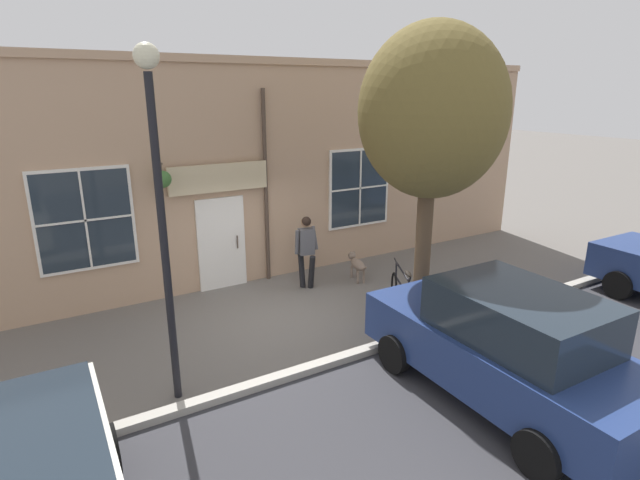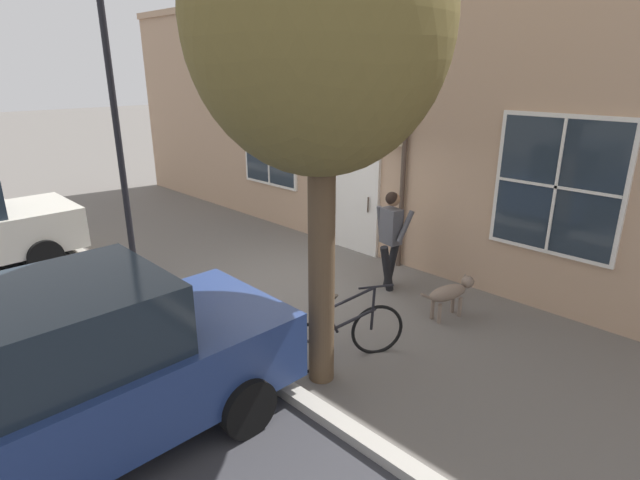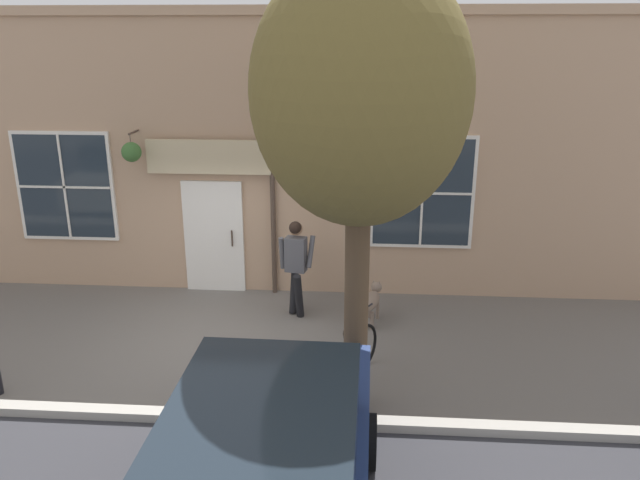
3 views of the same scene
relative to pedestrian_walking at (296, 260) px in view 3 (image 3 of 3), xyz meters
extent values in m
plane|color=#66605B|center=(1.16, -1.18, -1.01)|extent=(90.00, 90.00, 0.00)
cube|color=#B2ADA3|center=(3.16, -1.18, -0.95)|extent=(0.20, 28.00, 0.12)
cube|color=tan|center=(-1.19, -1.18, 1.44)|extent=(0.30, 18.00, 4.89)
cube|color=tan|center=(-1.19, -1.18, 3.96)|extent=(0.42, 18.00, 0.16)
cube|color=white|center=(-1.02, -1.63, 0.04)|extent=(0.10, 1.10, 2.10)
cube|color=#232D38|center=(-0.99, -1.63, -0.01)|extent=(0.03, 0.90, 1.90)
cylinder|color=#47382D|center=(-0.93, -1.28, 0.04)|extent=(0.03, 0.03, 0.30)
cube|color=beige|center=(-0.92, -1.63, 1.54)|extent=(0.08, 2.20, 0.60)
cylinder|color=#47382D|center=(-0.96, -0.51, 1.19)|extent=(0.09, 0.09, 4.40)
cylinder|color=#47382D|center=(-0.80, -2.88, 1.98)|extent=(0.44, 0.04, 0.04)
cylinder|color=#47382D|center=(-0.62, -2.88, 1.80)|extent=(0.01, 0.01, 0.34)
cone|color=#2D2823|center=(-0.62, -2.88, 1.58)|extent=(0.32, 0.32, 0.18)
sphere|color=#3D6B33|center=(-0.62, -2.88, 1.67)|extent=(0.34, 0.34, 0.34)
cube|color=white|center=(-1.02, -4.33, 0.94)|extent=(0.08, 1.82, 2.02)
cube|color=#232D38|center=(-0.99, -4.33, 0.94)|extent=(0.03, 1.70, 1.90)
cube|color=white|center=(-0.97, -4.33, 0.94)|extent=(0.04, 0.04, 1.90)
cube|color=white|center=(-0.97, -4.33, 0.94)|extent=(0.04, 1.70, 0.04)
cube|color=white|center=(-1.02, 2.13, 0.94)|extent=(0.08, 1.82, 2.02)
cube|color=#232D38|center=(-0.99, 2.13, 0.94)|extent=(0.03, 1.70, 1.90)
cube|color=white|center=(-0.97, 2.13, 0.94)|extent=(0.04, 0.04, 1.90)
cube|color=white|center=(-0.97, 2.13, 0.94)|extent=(0.04, 1.70, 0.04)
cylinder|color=black|center=(-0.13, -0.05, -0.60)|extent=(0.32, 0.19, 0.82)
cylinder|color=black|center=(0.14, 0.05, -0.60)|extent=(0.32, 0.19, 0.82)
cube|color=#4C4C51|center=(0.00, 0.00, 0.10)|extent=(0.28, 0.38, 0.59)
sphere|color=#936B4C|center=(-0.02, 0.00, 0.54)|extent=(0.22, 0.22, 0.22)
sphere|color=black|center=(0.01, 0.00, 0.56)|extent=(0.21, 0.21, 0.21)
cylinder|color=#4C4C51|center=(0.00, -0.23, 0.11)|extent=(0.17, 0.11, 0.57)
cylinder|color=#4C4C51|center=(-0.05, 0.25, 0.13)|extent=(0.34, 0.15, 0.52)
ellipsoid|color=#7F6B5B|center=(0.23, 1.26, -0.61)|extent=(0.73, 0.41, 0.22)
cylinder|color=#7F6B5B|center=(0.02, 1.24, -0.86)|extent=(0.06, 0.06, 0.30)
cylinder|color=#7F6B5B|center=(0.05, 1.39, -0.86)|extent=(0.06, 0.06, 0.30)
cylinder|color=#7F6B5B|center=(0.42, 1.14, -0.86)|extent=(0.06, 0.06, 0.30)
cylinder|color=#7F6B5B|center=(0.45, 1.29, -0.86)|extent=(0.06, 0.06, 0.30)
sphere|color=#7F6B5B|center=(-0.16, 1.36, -0.52)|extent=(0.19, 0.19, 0.19)
cone|color=#7F6B5B|center=(-0.26, 1.39, -0.54)|extent=(0.12, 0.11, 0.09)
cone|color=#7F6B5B|center=(-0.16, 1.31, -0.43)|extent=(0.06, 0.06, 0.07)
cone|color=#7F6B5B|center=(-0.14, 1.41, -0.43)|extent=(0.06, 0.06, 0.07)
cylinder|color=#7F6B5B|center=(0.65, 1.16, -0.56)|extent=(0.21, 0.08, 0.14)
cylinder|color=brown|center=(2.64, 1.04, 0.51)|extent=(0.30, 0.30, 3.03)
ellipsoid|color=brown|center=(2.64, 1.04, 2.98)|extent=(2.75, 2.48, 3.03)
sphere|color=brown|center=(2.28, 1.00, 2.50)|extent=(1.53, 1.53, 1.53)
torus|color=black|center=(1.73, 1.15, -0.68)|extent=(0.63, 0.40, 0.70)
torus|color=black|center=(2.72, 0.83, -0.68)|extent=(0.63, 0.40, 0.70)
cylinder|color=black|center=(2.23, 0.99, -0.48)|extent=(0.94, 0.34, 0.26)
cylinder|color=black|center=(2.40, 0.93, -0.34)|extent=(0.26, 0.11, 0.46)
cylinder|color=black|center=(2.18, 1.01, -0.16)|extent=(0.79, 0.29, 0.22)
cylinder|color=black|center=(1.81, 1.13, -0.36)|extent=(0.07, 0.05, 0.58)
cylinder|color=black|center=(1.77, 1.14, -0.06)|extent=(0.41, 0.26, 0.03)
ellipsoid|color=black|center=(2.40, 0.93, -0.08)|extent=(0.27, 0.17, 0.11)
cube|color=#1E2833|center=(5.40, 0.31, 0.40)|extent=(2.26, 1.58, 0.68)
cylinder|color=black|center=(3.84, -0.55, -0.70)|extent=(0.62, 0.19, 0.62)
cylinder|color=black|center=(3.86, 1.21, -0.70)|extent=(0.62, 0.19, 0.62)
camera|label=1|loc=(9.34, -5.21, 3.35)|focal=28.00mm
camera|label=2|loc=(6.29, 4.71, 2.53)|focal=28.00mm
camera|label=3|loc=(9.73, 1.10, 3.60)|focal=35.00mm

